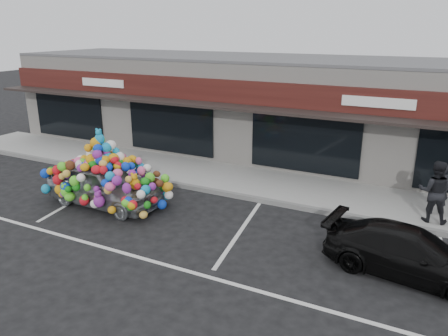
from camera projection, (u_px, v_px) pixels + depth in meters
The scene contains 11 objects.
ground at pixel (155, 216), 13.50m from camera, with size 90.00×90.00×0.00m, color black.
shop_building at pixel (261, 105), 19.99m from camera, with size 24.00×7.20×4.31m.
sidewalk at pixel (216, 176), 16.87m from camera, with size 26.00×3.00×0.15m, color #989893.
kerb at pixel (196, 188), 15.60m from camera, with size 26.00×0.18×0.16m, color slate.
parking_stripe_left at pixel (82, 196), 15.04m from camera, with size 0.12×4.40×0.01m, color silver.
parking_stripe_mid at pixel (240, 231), 12.46m from camera, with size 0.12×4.40×0.01m, color silver.
lane_line at pixel (168, 265), 10.69m from camera, with size 14.00×0.12×0.01m, color silver.
toy_car at pixel (103, 180), 14.12m from camera, with size 2.92×4.33×2.50m.
black_sedan at pixel (409, 253), 10.15m from camera, with size 3.90×1.59×1.13m, color black.
pedestrian_a at pixel (439, 189), 13.06m from camera, with size 0.58×0.38×1.59m, color black.
pedestrian_b at pixel (435, 191), 12.53m from camera, with size 0.89×0.70×1.84m, color black.
Camera 1 is at (7.50, -10.08, 5.57)m, focal length 35.00 mm.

